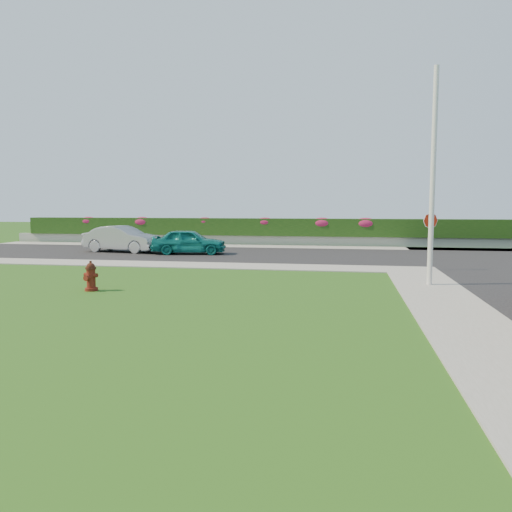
% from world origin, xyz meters
% --- Properties ---
extents(ground, '(120.00, 120.00, 0.00)m').
position_xyz_m(ground, '(0.00, 0.00, 0.00)').
color(ground, black).
rests_on(ground, ground).
extents(street_far, '(26.00, 8.00, 0.04)m').
position_xyz_m(street_far, '(-5.00, 14.00, 0.02)').
color(street_far, black).
rests_on(street_far, ground).
extents(sidewalk_right, '(2.00, 20.00, 0.04)m').
position_xyz_m(sidewalk_right, '(7.00, -2.00, 0.02)').
color(sidewalk_right, gray).
rests_on(sidewalk_right, ground).
extents(sidewalk_far, '(24.00, 2.00, 0.04)m').
position_xyz_m(sidewalk_far, '(-6.00, 9.00, 0.02)').
color(sidewalk_far, gray).
rests_on(sidewalk_far, ground).
extents(curb_corner, '(2.00, 2.00, 0.04)m').
position_xyz_m(curb_corner, '(7.00, 9.00, 0.02)').
color(curb_corner, gray).
rests_on(curb_corner, ground).
extents(sidewalk_beyond, '(34.00, 2.00, 0.04)m').
position_xyz_m(sidewalk_beyond, '(-1.00, 19.00, 0.02)').
color(sidewalk_beyond, gray).
rests_on(sidewalk_beyond, ground).
extents(retaining_wall, '(34.00, 0.40, 0.60)m').
position_xyz_m(retaining_wall, '(-1.00, 20.50, 0.30)').
color(retaining_wall, gray).
rests_on(retaining_wall, ground).
extents(hedge, '(32.00, 0.90, 1.10)m').
position_xyz_m(hedge, '(-1.00, 20.60, 1.15)').
color(hedge, black).
rests_on(hedge, retaining_wall).
extents(fire_hydrant, '(0.46, 0.44, 0.89)m').
position_xyz_m(fire_hydrant, '(-2.92, 2.46, 0.42)').
color(fire_hydrant, '#4B130B').
rests_on(fire_hydrant, ground).
extents(sedan_teal, '(3.95, 2.06, 1.28)m').
position_xyz_m(sedan_teal, '(-3.44, 13.48, 0.68)').
color(sedan_teal, '#0E6C66').
rests_on(sedan_teal, street_far).
extents(sedan_silver, '(4.40, 2.15, 1.39)m').
position_xyz_m(sedan_silver, '(-7.31, 13.96, 0.73)').
color(sedan_silver, '#989B9F').
rests_on(sedan_silver, street_far).
extents(utility_pole, '(0.16, 0.16, 6.71)m').
position_xyz_m(utility_pole, '(7.06, 5.20, 3.35)').
color(utility_pole, silver).
rests_on(utility_pole, ground).
extents(stop_sign, '(0.57, 0.25, 2.24)m').
position_xyz_m(stop_sign, '(7.63, 8.95, 1.64)').
color(stop_sign, slate).
rests_on(stop_sign, ground).
extents(flower_clump_a, '(1.21, 0.78, 0.61)m').
position_xyz_m(flower_clump_a, '(-12.83, 20.50, 1.46)').
color(flower_clump_a, '#AB1D4D').
rests_on(flower_clump_a, hedge).
extents(flower_clump_b, '(1.33, 0.86, 0.67)m').
position_xyz_m(flower_clump_b, '(-8.94, 20.50, 1.44)').
color(flower_clump_b, '#AB1D4D').
rests_on(flower_clump_b, hedge).
extents(flower_clump_c, '(1.13, 0.73, 0.57)m').
position_xyz_m(flower_clump_c, '(-4.61, 20.50, 1.48)').
color(flower_clump_c, '#AB1D4D').
rests_on(flower_clump_c, hedge).
extents(flower_clump_d, '(1.22, 0.78, 0.61)m').
position_xyz_m(flower_clump_d, '(-0.63, 20.50, 1.46)').
color(flower_clump_d, '#AB1D4D').
rests_on(flower_clump_d, hedge).
extents(flower_clump_e, '(1.37, 0.88, 0.68)m').
position_xyz_m(flower_clump_e, '(2.98, 20.50, 1.43)').
color(flower_clump_e, '#AB1D4D').
rests_on(flower_clump_e, hedge).
extents(flower_clump_f, '(1.40, 0.90, 0.70)m').
position_xyz_m(flower_clump_f, '(5.65, 20.50, 1.42)').
color(flower_clump_f, '#AB1D4D').
rests_on(flower_clump_f, hedge).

